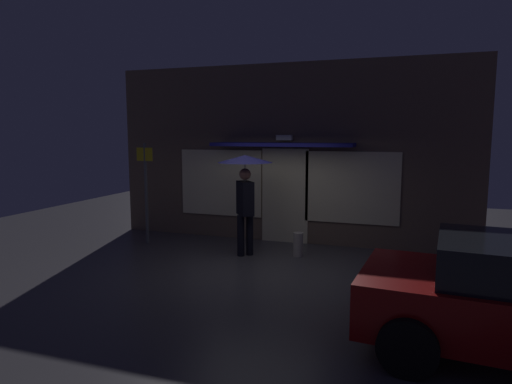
{
  "coord_description": "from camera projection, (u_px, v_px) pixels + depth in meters",
  "views": [
    {
      "loc": [
        2.66,
        -7.76,
        2.54
      ],
      "look_at": [
        -0.24,
        0.78,
        1.35
      ],
      "focal_mm": 31.2,
      "sensor_mm": 36.0,
      "label": 1
    }
  ],
  "objects": [
    {
      "name": "building_facade",
      "position": [
        287.0,
        155.0,
        10.39
      ],
      "size": [
        8.5,
        1.0,
        4.14
      ],
      "color": "brown",
      "rests_on": "ground"
    },
    {
      "name": "ground_plane",
      "position": [
        255.0,
        268.0,
        8.46
      ],
      "size": [
        18.0,
        18.0,
        0.0
      ],
      "primitive_type": "plane",
      "color": "#423F44"
    },
    {
      "name": "street_sign_post",
      "position": [
        146.0,
        187.0,
        10.17
      ],
      "size": [
        0.4,
        0.07,
        2.33
      ],
      "color": "#595B60",
      "rests_on": "ground"
    },
    {
      "name": "sidewalk_bollard",
      "position": [
        298.0,
        244.0,
        9.24
      ],
      "size": [
        0.2,
        0.2,
        0.5
      ],
      "primitive_type": "cylinder",
      "color": "#B2A899",
      "rests_on": "ground"
    },
    {
      "name": "person_with_umbrella",
      "position": [
        245.0,
        178.0,
        9.14
      ],
      "size": [
        1.13,
        1.13,
        2.11
      ],
      "rotation": [
        0.0,
        0.0,
        2.27
      ],
      "color": "black",
      "rests_on": "ground"
    }
  ]
}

